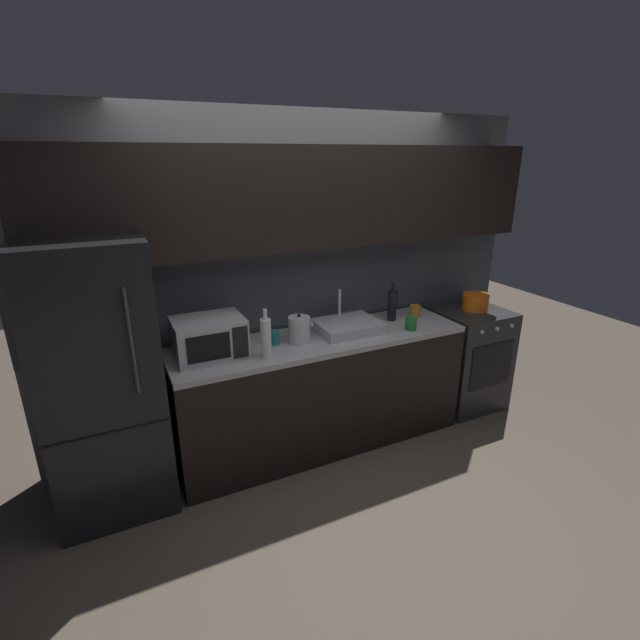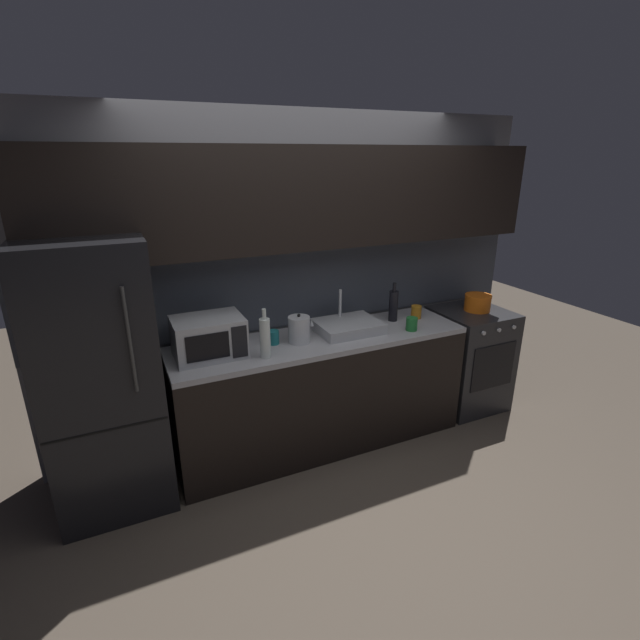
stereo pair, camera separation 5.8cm
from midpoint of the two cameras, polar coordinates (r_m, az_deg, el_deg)
The scene contains 14 objects.
ground_plane at distance 3.28m, azimuth 7.09°, elevation -22.42°, with size 10.00×10.00×0.00m, color #4C4238.
back_wall at distance 3.55m, azimuth -2.47°, elevation 9.28°, with size 3.99×0.44×2.50m.
counter_run at distance 3.66m, azimuth -0.32°, elevation -8.70°, with size 2.25×0.60×0.90m.
refrigerator at distance 3.19m, azimuth -25.71°, elevation -6.71°, with size 0.68×0.69×1.76m.
oven_range at distance 4.43m, azimuth 17.09°, elevation -4.37°, with size 0.60×0.62×0.90m.
microwave at distance 3.19m, azimuth -13.96°, elevation -2.13°, with size 0.46×0.35×0.27m.
sink_basin at distance 3.58m, azimuth 2.92°, elevation -0.73°, with size 0.48×0.38×0.30m.
kettle at distance 3.35m, azimuth -3.04°, elevation -1.18°, with size 0.19×0.16×0.22m.
wine_bottle_dark at distance 3.82m, azimuth 8.43°, elevation 1.84°, with size 0.07×0.07×0.32m.
wine_bottle_clear at distance 3.10m, azimuth -7.19°, elevation -2.18°, with size 0.07×0.07×0.34m.
mug_amber at distance 3.94m, azimuth 11.15°, elevation 1.04°, with size 0.08×0.08×0.11m, color #B27019.
mug_teal at distance 3.35m, azimuth -6.22°, elevation -2.16°, with size 0.08×0.08×0.10m, color #19666B.
mug_green at distance 3.66m, azimuth 10.65°, elevation -0.41°, with size 0.09×0.09×0.10m, color #1E6B2D.
cooking_pot at distance 4.27m, azimuth 18.15°, elevation 2.14°, with size 0.23×0.23×0.14m.
Camera 1 is at (-1.42, -1.99, 2.19)m, focal length 26.09 mm.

